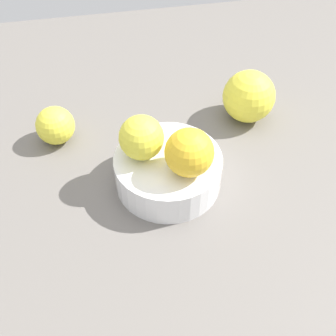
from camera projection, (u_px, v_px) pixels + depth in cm
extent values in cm
cube|color=#66605B|center=(168.00, 186.00, 62.26)|extent=(110.00, 110.00, 2.00)
cylinder|color=white|center=(168.00, 180.00, 61.24)|extent=(9.60, 9.60, 0.80)
cylinder|color=white|center=(168.00, 170.00, 59.66)|extent=(15.49, 15.49, 5.10)
sphere|color=yellow|center=(141.00, 138.00, 56.07)|extent=(6.30, 6.30, 6.30)
sphere|color=yellow|center=(189.00, 152.00, 53.87)|extent=(6.64, 6.64, 6.64)
sphere|color=yellow|center=(55.00, 125.00, 65.56)|extent=(6.18, 6.18, 6.18)
sphere|color=yellow|center=(249.00, 96.00, 68.58)|extent=(8.76, 8.76, 8.76)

